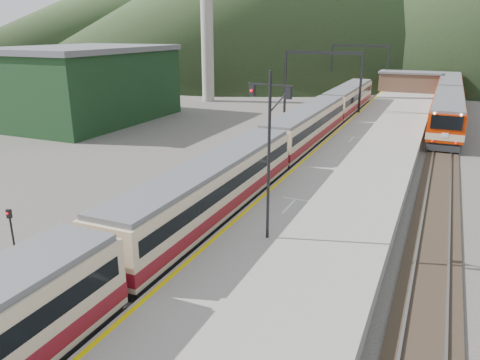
% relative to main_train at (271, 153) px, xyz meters
% --- Properties ---
extents(track_main, '(2.60, 200.00, 0.23)m').
position_rel_main_train_xyz_m(track_main, '(0.00, 10.56, -1.83)').
color(track_main, black).
rests_on(track_main, ground).
extents(track_far, '(2.60, 200.00, 0.23)m').
position_rel_main_train_xyz_m(track_far, '(-5.00, 10.56, -1.83)').
color(track_far, black).
rests_on(track_far, ground).
extents(track_second, '(2.60, 200.00, 0.23)m').
position_rel_main_train_xyz_m(track_second, '(11.50, 10.56, -1.83)').
color(track_second, black).
rests_on(track_second, ground).
extents(platform, '(8.00, 100.00, 1.00)m').
position_rel_main_train_xyz_m(platform, '(5.60, 8.56, -1.40)').
color(platform, gray).
rests_on(platform, ground).
extents(gantry_near, '(9.55, 0.25, 8.00)m').
position_rel_main_train_xyz_m(gantry_near, '(-2.85, 25.56, 3.69)').
color(gantry_near, black).
rests_on(gantry_near, ground).
extents(gantry_far, '(9.55, 0.25, 8.00)m').
position_rel_main_train_xyz_m(gantry_far, '(-2.85, 50.56, 3.69)').
color(gantry_far, black).
rests_on(gantry_far, ground).
extents(warehouse, '(14.50, 20.50, 8.60)m').
position_rel_main_train_xyz_m(warehouse, '(-28.00, 12.56, 2.42)').
color(warehouse, black).
rests_on(warehouse, ground).
extents(station_shed, '(9.40, 4.40, 3.10)m').
position_rel_main_train_xyz_m(station_shed, '(5.60, 48.56, 0.67)').
color(station_shed, brown).
rests_on(station_shed, platform).
extents(main_train, '(2.73, 74.88, 3.33)m').
position_rel_main_train_xyz_m(main_train, '(0.00, 0.00, 0.00)').
color(main_train, '#CDB48F').
rests_on(main_train, track_main).
extents(second_train, '(3.13, 42.55, 3.82)m').
position_rel_main_train_xyz_m(second_train, '(11.50, 33.70, 0.24)').
color(second_train, '#B52400').
rests_on(second_train, track_second).
extents(signal_mast, '(2.19, 0.49, 7.83)m').
position_rel_main_train_xyz_m(signal_mast, '(4.11, -11.82, 3.84)').
color(signal_mast, black).
rests_on(signal_mast, platform).
extents(short_signal_b, '(0.24, 0.19, 2.27)m').
position_rel_main_train_xyz_m(short_signal_b, '(-2.64, 4.07, -0.43)').
color(short_signal_b, black).
rests_on(short_signal_b, ground).
extents(short_signal_c, '(0.26, 0.22, 2.27)m').
position_rel_main_train_xyz_m(short_signal_c, '(-7.45, -16.44, -0.43)').
color(short_signal_c, black).
rests_on(short_signal_c, ground).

